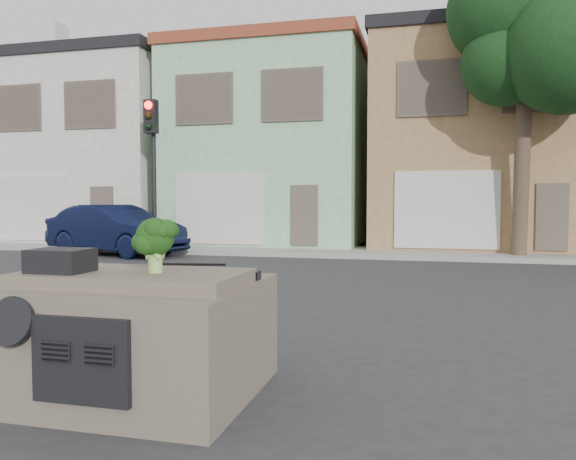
% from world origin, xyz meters
% --- Properties ---
extents(ground_plane, '(120.00, 120.00, 0.00)m').
position_xyz_m(ground_plane, '(0.00, 0.00, 0.00)').
color(ground_plane, '#303033').
rests_on(ground_plane, ground).
extents(sidewalk, '(40.00, 3.00, 0.15)m').
position_xyz_m(sidewalk, '(0.00, 10.50, 0.07)').
color(sidewalk, gray).
rests_on(sidewalk, ground).
extents(townhouse_white, '(7.20, 8.20, 7.55)m').
position_xyz_m(townhouse_white, '(-11.00, 14.50, 3.77)').
color(townhouse_white, silver).
rests_on(townhouse_white, ground).
extents(townhouse_mint, '(7.20, 8.20, 7.55)m').
position_xyz_m(townhouse_mint, '(-3.50, 14.50, 3.77)').
color(townhouse_mint, '#95CC98').
rests_on(townhouse_mint, ground).
extents(townhouse_tan, '(7.20, 8.20, 7.55)m').
position_xyz_m(townhouse_tan, '(4.00, 14.50, 3.77)').
color(townhouse_tan, '#9E784D').
rests_on(townhouse_tan, ground).
extents(navy_sedan, '(5.15, 3.08, 1.60)m').
position_xyz_m(navy_sedan, '(-7.28, 8.45, 0.00)').
color(navy_sedan, black).
rests_on(navy_sedan, ground).
extents(traffic_signal, '(0.40, 0.40, 5.10)m').
position_xyz_m(traffic_signal, '(-6.50, 9.50, 2.55)').
color(traffic_signal, black).
rests_on(traffic_signal, ground).
extents(tree_near, '(4.40, 4.00, 8.50)m').
position_xyz_m(tree_near, '(5.00, 9.80, 4.25)').
color(tree_near, '#133313').
rests_on(tree_near, ground).
extents(car_dashboard, '(2.00, 1.80, 1.12)m').
position_xyz_m(car_dashboard, '(0.00, -3.00, 0.56)').
color(car_dashboard, '#675C4D').
rests_on(car_dashboard, ground).
extents(instrument_hump, '(0.48, 0.38, 0.20)m').
position_xyz_m(instrument_hump, '(-0.58, -3.35, 1.22)').
color(instrument_hump, black).
rests_on(instrument_hump, car_dashboard).
extents(wiper_arm, '(0.69, 0.15, 0.02)m').
position_xyz_m(wiper_arm, '(0.28, -2.62, 1.13)').
color(wiper_arm, black).
rests_on(wiper_arm, car_dashboard).
extents(broccoli, '(0.49, 0.49, 0.48)m').
position_xyz_m(broccoli, '(0.22, -3.18, 1.36)').
color(broccoli, '#14350E').
rests_on(broccoli, car_dashboard).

